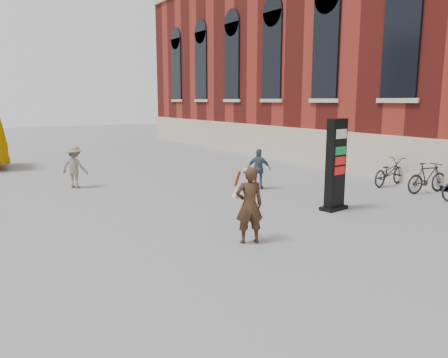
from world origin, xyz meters
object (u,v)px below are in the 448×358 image
info_pylon (336,165)px  woman (249,204)px  bike_6 (389,172)px  pedestrian_c (259,169)px  pedestrian_b (75,167)px  bike_5 (428,178)px

info_pylon → woman: bearing=-171.9°
bike_6 → pedestrian_c: bearing=57.3°
pedestrian_b → bike_6: bearing=-164.7°
pedestrian_b → pedestrian_c: pedestrian_b is taller
info_pylon → bike_5: (4.46, 0.06, -0.79)m
woman → bike_6: size_ratio=0.89×
info_pylon → bike_5: bearing=-8.6°
pedestrian_b → bike_6: 11.63m
info_pylon → pedestrian_c: size_ratio=1.82×
pedestrian_b → pedestrian_c: (5.63, -3.61, -0.04)m
woman → pedestrian_b: size_ratio=1.12×
info_pylon → bike_6: bearing=10.9°
info_pylon → pedestrian_c: (-0.12, 3.62, -0.59)m
woman → bike_5: (8.28, 1.27, -0.35)m
pedestrian_c → bike_6: 4.99m
pedestrian_b → bike_5: (10.21, -7.16, -0.24)m
bike_6 → info_pylon: bearing=100.8°
woman → pedestrian_c: size_ratio=1.19×
pedestrian_b → bike_5: 12.47m
pedestrian_b → bike_5: bearing=-171.1°
bike_5 → bike_6: (0.00, 1.58, -0.02)m
info_pylon → woman: info_pylon is taller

